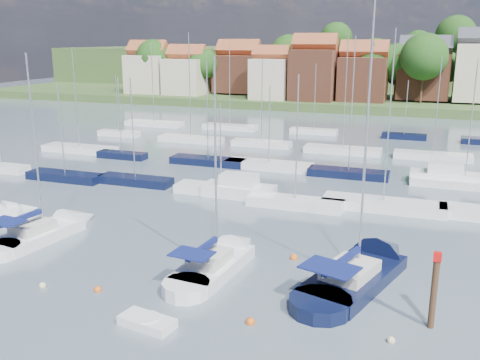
% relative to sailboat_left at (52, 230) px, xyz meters
% --- Properties ---
extents(ground, '(260.00, 260.00, 0.00)m').
position_rel_sailboat_left_xyz_m(ground, '(15.55, 34.74, -0.36)').
color(ground, '#4E5F6B').
rests_on(ground, ground).
extents(sailboat_left, '(4.31, 11.38, 15.11)m').
position_rel_sailboat_left_xyz_m(sailboat_left, '(0.00, 0.00, 0.00)').
color(sailboat_left, silver).
rests_on(sailboat_left, ground).
extents(sailboat_centre, '(3.85, 11.29, 15.08)m').
position_rel_sailboat_left_xyz_m(sailboat_centre, '(14.70, -0.85, 0.00)').
color(sailboat_centre, silver).
rests_on(sailboat_centre, ground).
extents(sailboat_navy, '(7.46, 14.19, 18.90)m').
position_rel_sailboat_left_xyz_m(sailboat_navy, '(24.08, 1.09, -0.01)').
color(sailboat_navy, black).
rests_on(sailboat_navy, ground).
extents(tender, '(3.22, 1.89, 0.66)m').
position_rel_sailboat_left_xyz_m(tender, '(13.89, -9.62, -0.10)').
color(tender, silver).
rests_on(tender, ground).
extents(timber_piling, '(0.40, 0.40, 6.51)m').
position_rel_sailboat_left_xyz_m(timber_piling, '(28.12, -4.59, 0.84)').
color(timber_piling, '#4C331E').
rests_on(timber_piling, ground).
extents(buoy_b, '(0.44, 0.44, 0.44)m').
position_rel_sailboat_left_xyz_m(buoy_b, '(5.50, -7.73, -0.36)').
color(buoy_b, beige).
rests_on(buoy_b, ground).
extents(buoy_c, '(0.47, 0.47, 0.47)m').
position_rel_sailboat_left_xyz_m(buoy_c, '(9.03, -7.05, -0.36)').
color(buoy_c, '#D85914').
rests_on(buoy_c, ground).
extents(buoy_d, '(0.51, 0.51, 0.51)m').
position_rel_sailboat_left_xyz_m(buoy_d, '(18.99, -7.49, -0.36)').
color(buoy_d, '#D85914').
rests_on(buoy_d, ground).
extents(buoy_e, '(0.54, 0.54, 0.54)m').
position_rel_sailboat_left_xyz_m(buoy_e, '(19.02, 1.79, -0.36)').
color(buoy_e, '#D85914').
rests_on(buoy_e, ground).
extents(buoy_f, '(0.42, 0.42, 0.42)m').
position_rel_sailboat_left_xyz_m(buoy_f, '(26.27, -6.79, -0.36)').
color(buoy_f, beige).
rests_on(buoy_f, ground).
extents(marina_field, '(79.62, 41.41, 15.93)m').
position_rel_sailboat_left_xyz_m(marina_field, '(17.46, 29.89, 0.08)').
color(marina_field, silver).
rests_on(marina_field, ground).
extents(far_shore_town, '(212.46, 90.00, 22.27)m').
position_rel_sailboat_left_xyz_m(far_shore_town, '(17.78, 127.41, 4.25)').
color(far_shore_town, '#42572B').
rests_on(far_shore_town, ground).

